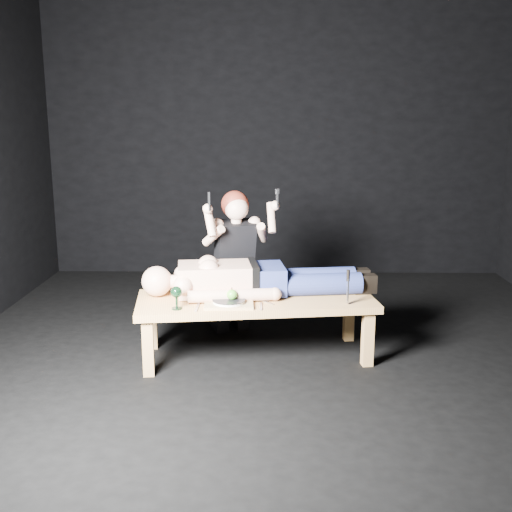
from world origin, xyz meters
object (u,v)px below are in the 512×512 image
table (256,327)px  kneeling_woman (232,260)px  serving_tray (229,304)px  goblet (177,298)px  lying_man (262,275)px  carving_knife (348,287)px

table → kneeling_woman: size_ratio=1.41×
serving_tray → goblet: goblet is taller
lying_man → goblet: bearing=-152.5°
serving_tray → carving_knife: carving_knife is taller
table → carving_knife: carving_knife is taller
kneeling_woman → goblet: (-0.34, -0.81, -0.07)m
lying_man → goblet: (-0.57, -0.40, -0.06)m
table → carving_knife: (0.64, -0.14, 0.35)m
lying_man → goblet: 0.70m
table → goblet: bearing=-160.1°
lying_man → kneeling_woman: bearing=113.1°
goblet → carving_knife: carving_knife is taller
serving_tray → carving_knife: bearing=2.8°
lying_man → kneeling_woman: size_ratio=1.51×
goblet → carving_knife: 1.19m
carving_knife → kneeling_woman: bearing=133.9°
serving_tray → goblet: bearing=-164.7°
kneeling_woman → carving_knife: (0.84, -0.67, -0.03)m
goblet → serving_tray: bearing=15.3°
kneeling_woman → serving_tray: bearing=-108.4°
table → lying_man: bearing=64.9°
table → goblet: 0.68m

